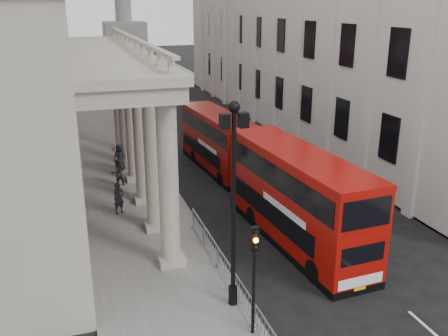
# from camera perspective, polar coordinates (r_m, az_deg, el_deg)

# --- Properties ---
(sidewalk_west) EXTENTS (6.00, 140.00, 0.12)m
(sidewalk_west) POSITION_cam_1_polar(r_m,az_deg,el_deg) (44.25, -12.79, 2.67)
(sidewalk_west) COLOR slate
(sidewalk_west) RESTS_ON ground
(sidewalk_east) EXTENTS (3.00, 140.00, 0.12)m
(sidewalk_east) POSITION_cam_1_polar(r_m,az_deg,el_deg) (48.34, 7.08, 4.33)
(sidewalk_east) COLOR slate
(sidewalk_east) RESTS_ON ground
(kerb) EXTENTS (0.20, 140.00, 0.14)m
(kerb) POSITION_cam_1_polar(r_m,az_deg,el_deg) (44.56, -9.02, 3.03)
(kerb) COLOR slate
(kerb) RESTS_ON ground
(brick_building) EXTENTS (9.00, 32.00, 22.00)m
(brick_building) POSITION_cam_1_polar(r_m,az_deg,el_deg) (60.71, -22.60, 16.42)
(brick_building) COLOR maroon
(brick_building) RESTS_ON ground
(west_building_far) EXTENTS (9.00, 30.00, 20.00)m
(west_building_far) POSITION_cam_1_polar(r_m,az_deg,el_deg) (92.67, -21.12, 16.22)
(west_building_far) COLOR gray
(west_building_far) RESTS_ON ground
(lamp_post_south) EXTENTS (1.05, 0.44, 8.32)m
(lamp_post_south) POSITION_cam_1_polar(r_m,az_deg,el_deg) (18.78, 1.10, -2.95)
(lamp_post_south) COLOR black
(lamp_post_south) RESTS_ON sidewalk_west
(lamp_post_mid) EXTENTS (1.05, 0.44, 8.32)m
(lamp_post_mid) POSITION_cam_1_polar(r_m,az_deg,el_deg) (33.74, -7.68, 6.59)
(lamp_post_mid) COLOR black
(lamp_post_mid) RESTS_ON sidewalk_west
(lamp_post_north) EXTENTS (1.05, 0.44, 8.32)m
(lamp_post_north) POSITION_cam_1_polar(r_m,az_deg,el_deg) (49.35, -11.06, 10.16)
(lamp_post_north) COLOR black
(lamp_post_north) RESTS_ON sidewalk_west
(traffic_light) EXTENTS (0.28, 0.33, 4.30)m
(traffic_light) POSITION_cam_1_polar(r_m,az_deg,el_deg) (17.86, 3.48, -10.58)
(traffic_light) COLOR black
(traffic_light) RESTS_ON sidewalk_west
(crowd_barriers) EXTENTS (0.50, 18.75, 1.10)m
(crowd_barriers) POSITION_cam_1_polar(r_m,az_deg,el_deg) (19.40, 3.50, -16.48)
(crowd_barriers) COLOR gray
(crowd_barriers) RESTS_ON sidewalk_west
(bus_near) EXTENTS (3.45, 11.25, 4.79)m
(bus_near) POSITION_cam_1_polar(r_m,az_deg,el_deg) (25.40, 8.31, -3.13)
(bus_near) COLOR #9D0C07
(bus_near) RESTS_ON ground
(bus_far) EXTENTS (3.09, 9.80, 4.16)m
(bus_far) POSITION_cam_1_polar(r_m,az_deg,el_deg) (36.41, -0.77, 3.21)
(bus_far) COLOR #930B06
(bus_far) RESTS_ON ground
(pedestrian_a) EXTENTS (0.81, 0.70, 1.86)m
(pedestrian_a) POSITION_cam_1_polar(r_m,az_deg,el_deg) (29.32, -11.93, -3.38)
(pedestrian_a) COLOR black
(pedestrian_a) RESTS_ON sidewalk_west
(pedestrian_b) EXTENTS (1.09, 0.99, 1.82)m
(pedestrian_b) POSITION_cam_1_polar(r_m,az_deg,el_deg) (33.71, -12.09, -0.52)
(pedestrian_b) COLOR black
(pedestrian_b) RESTS_ON sidewalk_west
(pedestrian_c) EXTENTS (1.12, 1.01, 1.92)m
(pedestrian_c) POSITION_cam_1_polar(r_m,az_deg,el_deg) (36.89, -11.82, 1.23)
(pedestrian_c) COLOR black
(pedestrian_c) RESTS_ON sidewalk_west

